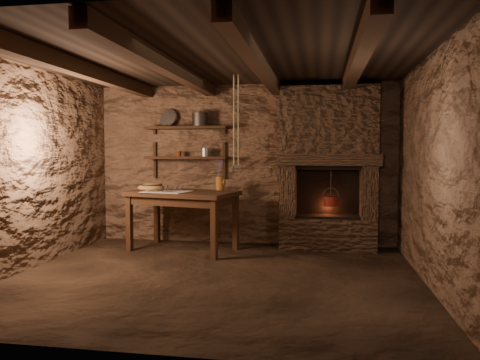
% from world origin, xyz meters
% --- Properties ---
extents(floor, '(4.50, 4.50, 0.00)m').
position_xyz_m(floor, '(0.00, 0.00, 0.00)').
color(floor, black).
rests_on(floor, ground).
extents(back_wall, '(4.50, 0.04, 2.40)m').
position_xyz_m(back_wall, '(0.00, 2.00, 1.20)').
color(back_wall, '#4A3223').
rests_on(back_wall, floor).
extents(front_wall, '(4.50, 0.04, 2.40)m').
position_xyz_m(front_wall, '(0.00, -2.00, 1.20)').
color(front_wall, '#4A3223').
rests_on(front_wall, floor).
extents(left_wall, '(0.04, 4.00, 2.40)m').
position_xyz_m(left_wall, '(-2.25, 0.00, 1.20)').
color(left_wall, '#4A3223').
rests_on(left_wall, floor).
extents(right_wall, '(0.04, 4.00, 2.40)m').
position_xyz_m(right_wall, '(2.25, 0.00, 1.20)').
color(right_wall, '#4A3223').
rests_on(right_wall, floor).
extents(ceiling, '(4.50, 4.00, 0.04)m').
position_xyz_m(ceiling, '(0.00, 0.00, 2.40)').
color(ceiling, black).
rests_on(ceiling, back_wall).
extents(beam_far_left, '(0.14, 3.95, 0.16)m').
position_xyz_m(beam_far_left, '(-1.50, 0.00, 2.31)').
color(beam_far_left, black).
rests_on(beam_far_left, ceiling).
extents(beam_mid_left, '(0.14, 3.95, 0.16)m').
position_xyz_m(beam_mid_left, '(-0.50, 0.00, 2.31)').
color(beam_mid_left, black).
rests_on(beam_mid_left, ceiling).
extents(beam_mid_right, '(0.14, 3.95, 0.16)m').
position_xyz_m(beam_mid_right, '(0.50, 0.00, 2.31)').
color(beam_mid_right, black).
rests_on(beam_mid_right, ceiling).
extents(beam_far_right, '(0.14, 3.95, 0.16)m').
position_xyz_m(beam_far_right, '(1.50, 0.00, 2.31)').
color(beam_far_right, black).
rests_on(beam_far_right, ceiling).
extents(shelf_lower, '(1.25, 0.30, 0.04)m').
position_xyz_m(shelf_lower, '(-0.85, 1.84, 1.30)').
color(shelf_lower, black).
rests_on(shelf_lower, back_wall).
extents(shelf_upper, '(1.25, 0.30, 0.04)m').
position_xyz_m(shelf_upper, '(-0.85, 1.84, 1.75)').
color(shelf_upper, black).
rests_on(shelf_upper, back_wall).
extents(hearth, '(1.43, 0.51, 2.30)m').
position_xyz_m(hearth, '(1.25, 1.77, 1.23)').
color(hearth, '#332319').
rests_on(hearth, floor).
extents(work_table, '(1.62, 1.16, 0.84)m').
position_xyz_m(work_table, '(-0.76, 1.32, 0.45)').
color(work_table, '#372113').
rests_on(work_table, floor).
extents(linen_cloth, '(0.68, 0.59, 0.01)m').
position_xyz_m(linen_cloth, '(-0.94, 1.17, 0.84)').
color(linen_cloth, silver).
rests_on(linen_cloth, work_table).
extents(pewter_cutlery_row, '(0.53, 0.29, 0.01)m').
position_xyz_m(pewter_cutlery_row, '(-0.94, 1.15, 0.85)').
color(pewter_cutlery_row, gray).
rests_on(pewter_cutlery_row, linen_cloth).
extents(drinking_glasses, '(0.19, 0.06, 0.08)m').
position_xyz_m(drinking_glasses, '(-0.92, 1.29, 0.88)').
color(drinking_glasses, white).
rests_on(drinking_glasses, linen_cloth).
extents(stoneware_jug, '(0.16, 0.16, 0.44)m').
position_xyz_m(stoneware_jug, '(-0.28, 1.59, 1.03)').
color(stoneware_jug, '#965D1D').
rests_on(stoneware_jug, work_table).
extents(wooden_bowl, '(0.45, 0.45, 0.13)m').
position_xyz_m(wooden_bowl, '(-1.23, 1.33, 0.88)').
color(wooden_bowl, '#A27B46').
rests_on(wooden_bowl, work_table).
extents(iron_stockpot, '(0.31, 0.31, 0.18)m').
position_xyz_m(iron_stockpot, '(-0.64, 1.84, 1.86)').
color(iron_stockpot, '#2C2A27').
rests_on(iron_stockpot, shelf_upper).
extents(tin_pan, '(0.30, 0.19, 0.28)m').
position_xyz_m(tin_pan, '(-1.17, 1.94, 1.91)').
color(tin_pan, '#9B9B96').
rests_on(tin_pan, shelf_upper).
extents(small_kettle, '(0.21, 0.17, 0.19)m').
position_xyz_m(small_kettle, '(-0.56, 1.84, 1.38)').
color(small_kettle, '#9B9B96').
rests_on(small_kettle, shelf_lower).
extents(rusty_tin, '(0.09, 0.09, 0.08)m').
position_xyz_m(rusty_tin, '(-0.98, 1.84, 1.36)').
color(rusty_tin, '#5C2312').
rests_on(rusty_tin, shelf_lower).
extents(red_pot, '(0.22, 0.21, 0.54)m').
position_xyz_m(red_pot, '(1.29, 1.72, 0.70)').
color(red_pot, maroon).
rests_on(red_pot, hearth).
extents(hanging_ropes, '(0.08, 0.08, 1.20)m').
position_xyz_m(hanging_ropes, '(0.05, 1.05, 1.80)').
color(hanging_ropes, '#C8BC8D').
rests_on(hanging_ropes, ceiling).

